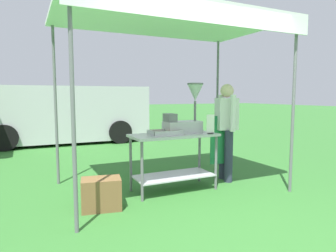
{
  "coord_description": "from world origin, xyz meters",
  "views": [
    {
      "loc": [
        -2.01,
        -2.87,
        1.42
      ],
      "look_at": [
        -0.05,
        1.22,
        0.96
      ],
      "focal_mm": 31.7,
      "sensor_mm": 36.0,
      "label": 1
    }
  ],
  "objects_px": {
    "stall_canopy": "(171,25)",
    "vendor": "(226,127)",
    "donut_fryer": "(186,115)",
    "van_silver": "(62,113)",
    "menu_sign": "(210,125)",
    "donut_cart": "(174,150)",
    "donut_tray": "(165,133)",
    "supply_crate": "(101,194)"
  },
  "relations": [
    {
      "from": "supply_crate",
      "to": "stall_canopy",
      "type": "bearing_deg",
      "value": 18.02
    },
    {
      "from": "stall_canopy",
      "to": "donut_cart",
      "type": "height_order",
      "value": "stall_canopy"
    },
    {
      "from": "donut_fryer",
      "to": "vendor",
      "type": "height_order",
      "value": "donut_fryer"
    },
    {
      "from": "donut_tray",
      "to": "vendor",
      "type": "height_order",
      "value": "vendor"
    },
    {
      "from": "stall_canopy",
      "to": "vendor",
      "type": "xyz_separation_m",
      "value": [
        1.02,
        0.0,
        -1.54
      ]
    },
    {
      "from": "donut_tray",
      "to": "vendor",
      "type": "relative_size",
      "value": 0.28
    },
    {
      "from": "supply_crate",
      "to": "vendor",
      "type": "bearing_deg",
      "value": 9.88
    },
    {
      "from": "donut_cart",
      "to": "donut_fryer",
      "type": "xyz_separation_m",
      "value": [
        0.23,
        0.05,
        0.52
      ]
    },
    {
      "from": "donut_cart",
      "to": "van_silver",
      "type": "bearing_deg",
      "value": 99.74
    },
    {
      "from": "donut_tray",
      "to": "supply_crate",
      "type": "bearing_deg",
      "value": -166.72
    },
    {
      "from": "donut_tray",
      "to": "donut_fryer",
      "type": "height_order",
      "value": "donut_fryer"
    },
    {
      "from": "menu_sign",
      "to": "vendor",
      "type": "bearing_deg",
      "value": 31.27
    },
    {
      "from": "supply_crate",
      "to": "van_silver",
      "type": "bearing_deg",
      "value": 88.16
    },
    {
      "from": "stall_canopy",
      "to": "van_silver",
      "type": "relative_size",
      "value": 0.66
    },
    {
      "from": "donut_fryer",
      "to": "donut_cart",
      "type": "bearing_deg",
      "value": -166.62
    },
    {
      "from": "van_silver",
      "to": "vendor",
      "type": "bearing_deg",
      "value": -70.21
    },
    {
      "from": "donut_cart",
      "to": "menu_sign",
      "type": "distance_m",
      "value": 0.66
    },
    {
      "from": "donut_tray",
      "to": "van_silver",
      "type": "distance_m",
      "value": 5.72
    },
    {
      "from": "stall_canopy",
      "to": "van_silver",
      "type": "height_order",
      "value": "stall_canopy"
    },
    {
      "from": "vendor",
      "to": "supply_crate",
      "type": "relative_size",
      "value": 3.02
    },
    {
      "from": "donut_cart",
      "to": "stall_canopy",
      "type": "bearing_deg",
      "value": 90.0
    },
    {
      "from": "donut_fryer",
      "to": "vendor",
      "type": "xyz_separation_m",
      "value": [
        0.79,
        0.05,
        -0.23
      ]
    },
    {
      "from": "stall_canopy",
      "to": "donut_fryer",
      "type": "relative_size",
      "value": 4.32
    },
    {
      "from": "vendor",
      "to": "supply_crate",
      "type": "height_order",
      "value": "vendor"
    },
    {
      "from": "stall_canopy",
      "to": "vendor",
      "type": "relative_size",
      "value": 2.03
    },
    {
      "from": "supply_crate",
      "to": "van_silver",
      "type": "distance_m",
      "value": 5.94
    },
    {
      "from": "donut_cart",
      "to": "supply_crate",
      "type": "relative_size",
      "value": 2.42
    },
    {
      "from": "donut_fryer",
      "to": "stall_canopy",
      "type": "bearing_deg",
      "value": 169.0
    },
    {
      "from": "donut_tray",
      "to": "menu_sign",
      "type": "bearing_deg",
      "value": -14.48
    },
    {
      "from": "donut_fryer",
      "to": "supply_crate",
      "type": "xyz_separation_m",
      "value": [
        -1.38,
        -0.33,
        -0.93
      ]
    },
    {
      "from": "stall_canopy",
      "to": "donut_fryer",
      "type": "height_order",
      "value": "stall_canopy"
    },
    {
      "from": "donut_tray",
      "to": "vendor",
      "type": "distance_m",
      "value": 1.19
    },
    {
      "from": "supply_crate",
      "to": "van_silver",
      "type": "xyz_separation_m",
      "value": [
        0.19,
        5.9,
        0.68
      ]
    },
    {
      "from": "menu_sign",
      "to": "donut_fryer",
      "type": "bearing_deg",
      "value": 135.57
    },
    {
      "from": "supply_crate",
      "to": "van_silver",
      "type": "relative_size",
      "value": 0.11
    },
    {
      "from": "vendor",
      "to": "van_silver",
      "type": "xyz_separation_m",
      "value": [
        -1.99,
        5.52,
        -0.03
      ]
    },
    {
      "from": "donut_tray",
      "to": "van_silver",
      "type": "height_order",
      "value": "van_silver"
    },
    {
      "from": "stall_canopy",
      "to": "donut_cart",
      "type": "bearing_deg",
      "value": -90.0
    },
    {
      "from": "stall_canopy",
      "to": "vendor",
      "type": "bearing_deg",
      "value": 0.17
    },
    {
      "from": "stall_canopy",
      "to": "donut_cart",
      "type": "distance_m",
      "value": 1.84
    },
    {
      "from": "donut_fryer",
      "to": "van_silver",
      "type": "height_order",
      "value": "van_silver"
    },
    {
      "from": "van_silver",
      "to": "supply_crate",
      "type": "bearing_deg",
      "value": -91.84
    }
  ]
}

